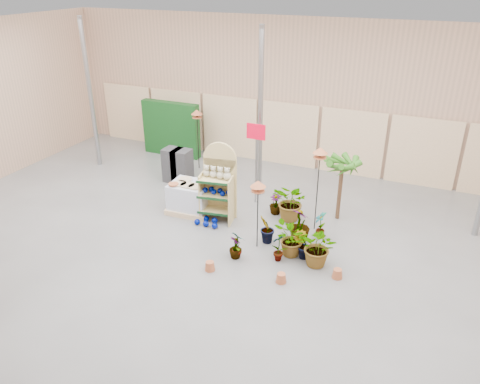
% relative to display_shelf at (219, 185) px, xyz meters
% --- Properties ---
extents(room, '(15.20, 12.10, 4.70)m').
position_rel_display_shelf_xyz_m(room, '(0.42, -0.94, 1.31)').
color(room, '#5C5C5C').
rests_on(room, ground).
extents(display_shelf, '(0.91, 0.66, 1.98)m').
position_rel_display_shelf_xyz_m(display_shelf, '(0.00, 0.00, 0.00)').
color(display_shelf, tan).
rests_on(display_shelf, ground).
extents(teddy_bears, '(0.73, 0.19, 0.31)m').
position_rel_display_shelf_xyz_m(teddy_bears, '(0.03, -0.09, 0.35)').
color(teddy_bears, '#BFB79B').
rests_on(teddy_bears, display_shelf).
extents(gazing_balls_shelf, '(0.73, 0.25, 0.14)m').
position_rel_display_shelf_xyz_m(gazing_balls_shelf, '(0.00, -0.11, -0.12)').
color(gazing_balls_shelf, '#000E75').
rests_on(gazing_balls_shelf, display_shelf).
extents(gazing_balls_floor, '(0.63, 0.39, 0.15)m').
position_rel_display_shelf_xyz_m(gazing_balls_floor, '(-0.09, -0.47, -0.83)').
color(gazing_balls_floor, '#000E75').
rests_on(gazing_balls_floor, ground).
extents(pallet_stack, '(1.15, 0.97, 0.82)m').
position_rel_display_shelf_xyz_m(pallet_stack, '(-0.82, 0.02, -0.51)').
color(pallet_stack, tan).
rests_on(pallet_stack, ground).
extents(charcoal_planters, '(0.80, 0.50, 1.00)m').
position_rel_display_shelf_xyz_m(charcoal_planters, '(-2.08, 1.51, -0.40)').
color(charcoal_planters, '#252527').
rests_on(charcoal_planters, ground).
extents(trellis_stock, '(2.00, 0.30, 1.80)m').
position_rel_display_shelf_xyz_m(trellis_stock, '(-3.38, 3.35, -0.00)').
color(trellis_stock, '#104115').
rests_on(trellis_stock, ground).
extents(offer_sign, '(0.50, 0.08, 2.20)m').
position_rel_display_shelf_xyz_m(offer_sign, '(0.52, 1.13, 0.67)').
color(offer_sign, gray).
rests_on(offer_sign, ground).
extents(bird_table_front, '(0.34, 0.34, 1.64)m').
position_rel_display_shelf_xyz_m(bird_table_front, '(1.38, -0.90, 0.61)').
color(bird_table_front, black).
rests_on(bird_table_front, ground).
extents(bird_table_right, '(0.34, 0.34, 2.10)m').
position_rel_display_shelf_xyz_m(bird_table_right, '(2.36, 0.40, 1.04)').
color(bird_table_right, black).
rests_on(bird_table_right, ground).
extents(bird_table_back, '(0.34, 0.34, 1.89)m').
position_rel_display_shelf_xyz_m(bird_table_back, '(-2.00, 2.66, 0.85)').
color(bird_table_back, black).
rests_on(bird_table_back, ground).
extents(palm, '(0.70, 0.70, 1.74)m').
position_rel_display_shelf_xyz_m(palm, '(2.75, 1.15, 0.58)').
color(palm, '#513521').
rests_on(palm, ground).
extents(potted_plant_0, '(0.43, 0.38, 0.68)m').
position_rel_display_shelf_xyz_m(potted_plant_0, '(1.17, -1.50, -0.56)').
color(potted_plant_0, '#2D6A19').
rests_on(potted_plant_0, ground).
extents(potted_plant_1, '(0.36, 0.43, 0.73)m').
position_rel_display_shelf_xyz_m(potted_plant_1, '(1.53, -0.67, -0.54)').
color(potted_plant_1, '#2D6A19').
rests_on(potted_plant_1, ground).
extents(potted_plant_2, '(0.74, 0.82, 0.82)m').
position_rel_display_shelf_xyz_m(potted_plant_2, '(2.20, -0.95, -0.49)').
color(potted_plant_2, '#2D6A19').
rests_on(potted_plant_2, ground).
extents(potted_plant_3, '(0.62, 0.62, 0.83)m').
position_rel_display_shelf_xyz_m(potted_plant_3, '(2.18, -0.28, -0.49)').
color(potted_plant_3, '#2D6A19').
rests_on(potted_plant_3, ground).
extents(potted_plant_4, '(0.32, 0.40, 0.66)m').
position_rel_display_shelf_xyz_m(potted_plant_4, '(2.57, 0.08, -0.57)').
color(potted_plant_4, '#2D6A19').
rests_on(potted_plant_4, ground).
extents(potted_plant_6, '(1.11, 1.04, 0.99)m').
position_rel_display_shelf_xyz_m(potted_plant_6, '(1.71, 0.60, -0.41)').
color(potted_plant_6, '#2D6A19').
rests_on(potted_plant_6, ground).
extents(potted_plant_7, '(0.40, 0.40, 0.50)m').
position_rel_display_shelf_xyz_m(potted_plant_7, '(1.12, -1.50, -0.65)').
color(potted_plant_7, '#2D6A19').
rests_on(potted_plant_7, ground).
extents(potted_plant_8, '(0.41, 0.42, 0.67)m').
position_rel_display_shelf_xyz_m(potted_plant_8, '(2.01, -1.22, -0.57)').
color(potted_plant_8, '#2D6A19').
rests_on(potted_plant_8, ground).
extents(potted_plant_9, '(0.40, 0.35, 0.63)m').
position_rel_display_shelf_xyz_m(potted_plant_9, '(2.45, -0.93, -0.59)').
color(potted_plant_9, '#2D6A19').
rests_on(potted_plant_9, ground).
extents(potted_plant_10, '(0.85, 0.75, 0.89)m').
position_rel_display_shelf_xyz_m(potted_plant_10, '(2.83, -1.07, -0.46)').
color(potted_plant_10, '#2D6A19').
rests_on(potted_plant_10, ground).
extents(potted_plant_11, '(0.41, 0.41, 0.57)m').
position_rel_display_shelf_xyz_m(potted_plant_11, '(1.23, 0.76, -0.62)').
color(potted_plant_11, '#2D6A19').
rests_on(potted_plant_11, ground).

